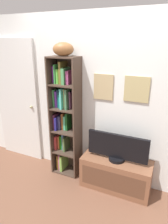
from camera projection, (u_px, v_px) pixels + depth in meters
The scene contains 6 objects.
back_wall at pixel (103, 102), 2.80m from camera, with size 4.80×0.08×2.36m.
bookshelf at pixel (65, 117), 2.98m from camera, with size 0.42×0.28×1.79m.
football at pixel (63, 49), 2.62m from camera, with size 0.28×0.18×0.18m, color #905D34.
tv_stand at pixel (116, 174), 2.82m from camera, with size 0.96×0.38×0.45m.
television at pixel (117, 148), 2.68m from camera, with size 0.82×0.22×0.38m.
door at pixel (18, 102), 3.39m from camera, with size 0.82×0.09×2.03m.
Camera 1 is at (0.87, -1.42, 2.00)m, focal length 32.19 mm.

